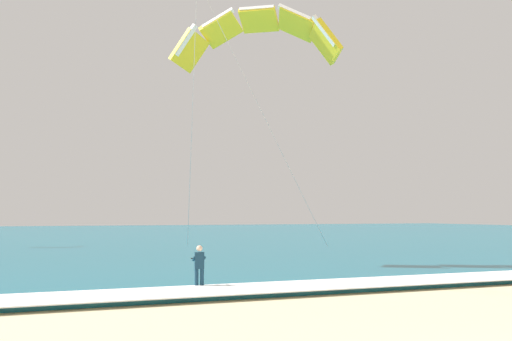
% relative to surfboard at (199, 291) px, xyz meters
% --- Properties ---
extents(sea, '(200.00, 120.00, 0.20)m').
position_rel_surfboard_xyz_m(sea, '(2.50, 57.67, 0.07)').
color(sea, '#146075').
rests_on(sea, ground).
extents(surf_foam, '(200.00, 2.85, 0.04)m').
position_rel_surfboard_xyz_m(surf_foam, '(2.50, -1.33, 0.19)').
color(surf_foam, white).
rests_on(surf_foam, sea).
extents(surfboard, '(0.67, 1.45, 0.09)m').
position_rel_surfboard_xyz_m(surfboard, '(0.00, 0.00, 0.00)').
color(surfboard, '#E04C38').
rests_on(surfboard, ground).
extents(kitesurfer, '(0.58, 0.58, 1.69)m').
position_rel_surfboard_xyz_m(kitesurfer, '(0.00, 0.02, 0.91)').
color(kitesurfer, '#143347').
rests_on(kitesurfer, ground).
extents(kite_primary, '(9.24, 10.44, 12.98)m').
position_rel_surfboard_xyz_m(kite_primary, '(5.49, 8.12, 12.74)').
color(kite_primary, yellow).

